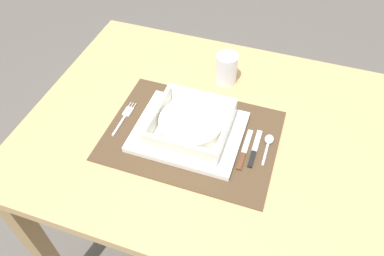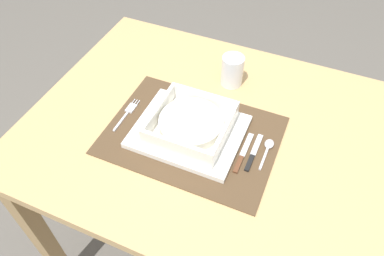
{
  "view_description": "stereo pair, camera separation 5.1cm",
  "coord_description": "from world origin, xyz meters",
  "px_view_note": "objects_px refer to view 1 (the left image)",
  "views": [
    {
      "loc": [
        0.19,
        -0.66,
        1.51
      ],
      "look_at": [
        -0.02,
        -0.05,
        0.78
      ],
      "focal_mm": 34.39,
      "sensor_mm": 36.0,
      "label": 1
    },
    {
      "loc": [
        0.24,
        -0.64,
        1.51
      ],
      "look_at": [
        -0.02,
        -0.05,
        0.78
      ],
      "focal_mm": 34.39,
      "sensor_mm": 36.0,
      "label": 2
    }
  ],
  "objects_px": {
    "spoon": "(269,141)",
    "butter_knife": "(254,151)",
    "drinking_glass": "(226,70)",
    "dining_table": "(203,149)",
    "porridge_bowl": "(191,125)",
    "bread_knife": "(244,152)",
    "fork": "(125,116)"
  },
  "relations": [
    {
      "from": "spoon",
      "to": "butter_knife",
      "type": "xyz_separation_m",
      "value": [
        -0.03,
        -0.04,
        -0.0
      ]
    },
    {
      "from": "drinking_glass",
      "to": "butter_knife",
      "type": "bearing_deg",
      "value": -59.52
    },
    {
      "from": "dining_table",
      "to": "porridge_bowl",
      "type": "relative_size",
      "value": 4.93
    },
    {
      "from": "drinking_glass",
      "to": "bread_knife",
      "type": "bearing_deg",
      "value": -64.93
    },
    {
      "from": "dining_table",
      "to": "fork",
      "type": "xyz_separation_m",
      "value": [
        -0.22,
        -0.04,
        0.11
      ]
    },
    {
      "from": "bread_knife",
      "to": "spoon",
      "type": "bearing_deg",
      "value": 45.83
    },
    {
      "from": "dining_table",
      "to": "drinking_glass",
      "type": "bearing_deg",
      "value": 87.84
    },
    {
      "from": "butter_knife",
      "to": "drinking_glass",
      "type": "distance_m",
      "value": 0.29
    },
    {
      "from": "spoon",
      "to": "drinking_glass",
      "type": "xyz_separation_m",
      "value": [
        -0.17,
        0.2,
        0.04
      ]
    },
    {
      "from": "drinking_glass",
      "to": "spoon",
      "type": "bearing_deg",
      "value": -49.4
    },
    {
      "from": "dining_table",
      "to": "porridge_bowl",
      "type": "distance_m",
      "value": 0.16
    },
    {
      "from": "porridge_bowl",
      "to": "drinking_glass",
      "type": "relative_size",
      "value": 2.06
    },
    {
      "from": "fork",
      "to": "spoon",
      "type": "distance_m",
      "value": 0.4
    },
    {
      "from": "fork",
      "to": "dining_table",
      "type": "bearing_deg",
      "value": 11.61
    },
    {
      "from": "spoon",
      "to": "drinking_glass",
      "type": "height_order",
      "value": "drinking_glass"
    },
    {
      "from": "fork",
      "to": "porridge_bowl",
      "type": "bearing_deg",
      "value": -0.34
    },
    {
      "from": "dining_table",
      "to": "drinking_glass",
      "type": "distance_m",
      "value": 0.25
    },
    {
      "from": "butter_knife",
      "to": "spoon",
      "type": "bearing_deg",
      "value": 58.16
    },
    {
      "from": "butter_knife",
      "to": "bread_knife",
      "type": "height_order",
      "value": "same"
    },
    {
      "from": "bread_knife",
      "to": "drinking_glass",
      "type": "xyz_separation_m",
      "value": [
        -0.12,
        0.26,
        0.04
      ]
    },
    {
      "from": "porridge_bowl",
      "to": "fork",
      "type": "height_order",
      "value": "porridge_bowl"
    },
    {
      "from": "porridge_bowl",
      "to": "fork",
      "type": "bearing_deg",
      "value": 179.18
    },
    {
      "from": "dining_table",
      "to": "spoon",
      "type": "bearing_deg",
      "value": -1.89
    },
    {
      "from": "porridge_bowl",
      "to": "butter_knife",
      "type": "xyz_separation_m",
      "value": [
        0.17,
        -0.0,
        -0.03
      ]
    },
    {
      "from": "dining_table",
      "to": "butter_knife",
      "type": "height_order",
      "value": "butter_knife"
    },
    {
      "from": "fork",
      "to": "bread_knife",
      "type": "height_order",
      "value": "bread_knife"
    },
    {
      "from": "dining_table",
      "to": "fork",
      "type": "height_order",
      "value": "fork"
    },
    {
      "from": "porridge_bowl",
      "to": "fork",
      "type": "xyz_separation_m",
      "value": [
        -0.2,
        0.0,
        -0.04
      ]
    },
    {
      "from": "fork",
      "to": "bread_knife",
      "type": "bearing_deg",
      "value": -2.48
    },
    {
      "from": "dining_table",
      "to": "butter_knife",
      "type": "distance_m",
      "value": 0.2
    },
    {
      "from": "fork",
      "to": "spoon",
      "type": "bearing_deg",
      "value": 5.74
    },
    {
      "from": "butter_knife",
      "to": "drinking_glass",
      "type": "relative_size",
      "value": 1.33
    }
  ]
}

